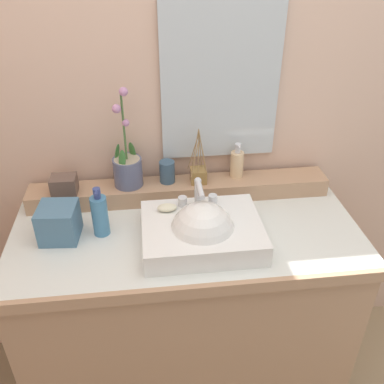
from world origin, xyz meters
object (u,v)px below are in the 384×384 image
Objects in this scene: soap_bar at (167,208)px; soap_dispenser at (237,163)px; trinket_box at (64,185)px; tissue_box at (59,222)px; tumbler_cup at (167,172)px; potted_plant at (127,167)px; lotion_bottle at (100,215)px; reed_diffuser at (198,174)px; sink_basin at (202,233)px.

soap_bar is 0.38m from soap_dispenser.
tissue_box is at bearing -89.21° from trinket_box.
trinket_box is (-0.39, -0.04, -0.01)m from tumbler_cup.
potted_plant is 4.19× the size of trinket_box.
trinket_box is 0.23m from lotion_bottle.
reed_diffuser is at bearing 3.47° from trinket_box.
lotion_bottle reaches higher than tumbler_cup.
reed_diffuser is at bearing -7.58° from tumbler_cup.
trinket_box is at bearing -177.61° from reed_diffuser.
soap_bar is 0.31× the size of reed_diffuser.
reed_diffuser is 0.42m from lotion_bottle.
soap_bar is 0.54× the size of tissue_box.
lotion_bottle is (-0.37, -0.20, -0.03)m from reed_diffuser.
soap_bar is at bearing 139.47° from sink_basin.
tumbler_cup reaches higher than soap_bar.
trinket_box is (-0.49, 0.27, 0.06)m from sink_basin.
lotion_bottle reaches higher than trinket_box.
lotion_bottle is (-0.53, -0.23, -0.05)m from soap_dispenser.
tumbler_cup is 0.47× the size of lotion_bottle.
soap_bar is 0.26m from potted_plant.
sink_basin is at bearing -40.53° from soap_bar.
sink_basin is 0.38m from soap_dispenser.
sink_basin is at bearing -94.94° from reed_diffuser.
tumbler_cup is at bearing 29.04° from tissue_box.
potted_plant reaches higher than lotion_bottle.
lotion_bottle is (-0.24, -0.00, -0.01)m from soap_bar.
soap_dispenser is (0.19, 0.32, 0.09)m from sink_basin.
lotion_bottle is (0.14, -0.18, -0.03)m from trinket_box.
sink_basin is at bearing -119.98° from soap_dispenser.
trinket_box is at bearing -172.19° from potted_plant.
soap_bar is at bearing -94.29° from tumbler_cup.
trinket_box reaches higher than soap_bar.
trinket_box is at bearing -174.52° from tumbler_cup.
reed_diffuser reaches higher than lotion_bottle.
lotion_bottle is (-0.25, -0.22, -0.04)m from tumbler_cup.
soap_bar is 0.24m from lotion_bottle.
reed_diffuser is at bearing 27.97° from lotion_bottle.
sink_basin reaches higher than trinket_box.
reed_diffuser is 1.21× the size of lotion_bottle.
lotion_bottle is at bearing -139.56° from tumbler_cup.
tumbler_cup is 0.94× the size of trinket_box.
soap_dispenser is at bearing 9.36° from reed_diffuser.
reed_diffuser is at bearing -170.64° from soap_dispenser.
soap_dispenser is at bearing 60.02° from sink_basin.
reed_diffuser is at bearing 21.44° from tissue_box.
trinket_box is 0.50× the size of lotion_bottle.
potted_plant is 2.12× the size of lotion_bottle.
tissue_box is (-0.00, -0.18, -0.04)m from trinket_box.
soap_dispenser is at bearing 22.85° from lotion_bottle.
potted_plant is 0.33m from tissue_box.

